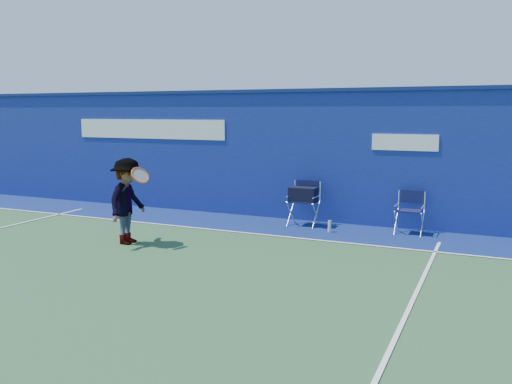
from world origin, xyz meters
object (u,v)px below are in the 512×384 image
at_px(directors_chair_left, 304,207).
at_px(tennis_player, 128,201).
at_px(directors_chair_right, 409,220).
at_px(water_bottle, 330,226).

relative_size(directors_chair_left, tennis_player, 0.60).
relative_size(directors_chair_left, directors_chair_right, 1.12).
xyz_separation_m(directors_chair_left, tennis_player, (-2.57, -2.98, 0.42)).
xyz_separation_m(directors_chair_right, water_bottle, (-1.57, -0.56, -0.16)).
bearing_deg(tennis_player, directors_chair_right, 32.49).
xyz_separation_m(directors_chair_left, water_bottle, (0.74, -0.44, -0.29)).
height_order(directors_chair_right, water_bottle, directors_chair_right).
bearing_deg(directors_chair_right, water_bottle, -160.23).
height_order(directors_chair_right, tennis_player, tennis_player).
height_order(water_bottle, tennis_player, tennis_player).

